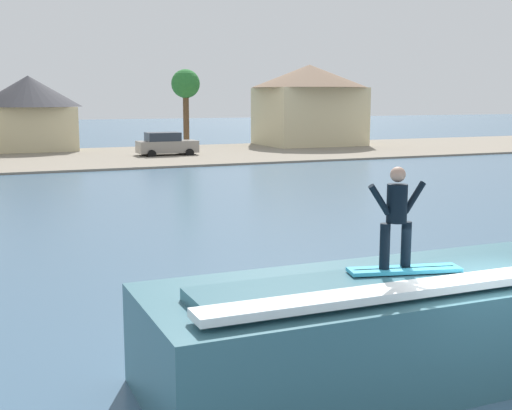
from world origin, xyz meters
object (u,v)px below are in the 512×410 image
car_far_shore (166,144)px  house_small_cottage (29,109)px  house_gabled_white (309,100)px  surfboard (404,270)px  wave_crest (387,326)px  tree_tall_bare (186,86)px  surfer (397,212)px

car_far_shore → house_small_cottage: house_small_cottage is taller
car_far_shore → house_gabled_white: house_gabled_white is taller
surfboard → house_gabled_white: house_gabled_white is taller
house_gabled_white → wave_crest: bearing=-116.0°
surfboard → car_far_shore: 41.86m
wave_crest → surfboard: bearing=-63.8°
house_gabled_white → tree_tall_bare: (-10.66, 3.64, 1.25)m
wave_crest → surfer: size_ratio=4.98×
car_far_shore → tree_tall_bare: bearing=64.3°
wave_crest → surfboard: surfboard is taller
wave_crest → house_gabled_white: (22.74, 46.59, 3.34)m
surfer → car_far_shore: bearing=79.5°
car_far_shore → house_gabled_white: size_ratio=0.42×
house_small_cottage → tree_tall_bare: tree_tall_bare is taller
surfboard → house_small_cottage: house_small_cottage is taller
wave_crest → surfer: bearing=-93.5°
car_far_shore → tree_tall_bare: tree_tall_bare is taller
wave_crest → house_small_cottage: bearing=91.6°
house_small_cottage → surfboard: bearing=-88.2°
surfboard → house_gabled_white: size_ratio=0.17×
surfer → tree_tall_bare: size_ratio=0.23×
house_small_cottage → house_gabled_white: bearing=-8.3°
wave_crest → tree_tall_bare: (12.08, 50.23, 4.59)m
house_small_cottage → wave_crest: bearing=-88.4°
car_far_shore → house_small_cottage: size_ratio=0.53×
wave_crest → surfboard: 1.03m
surfer → house_gabled_white: house_gabled_white is taller
wave_crest → tree_tall_bare: size_ratio=1.14×
wave_crest → surfer: 1.92m
house_gabled_white → surfboard: bearing=-115.8°
wave_crest → surfer: surfer is taller
wave_crest → house_gabled_white: 51.95m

